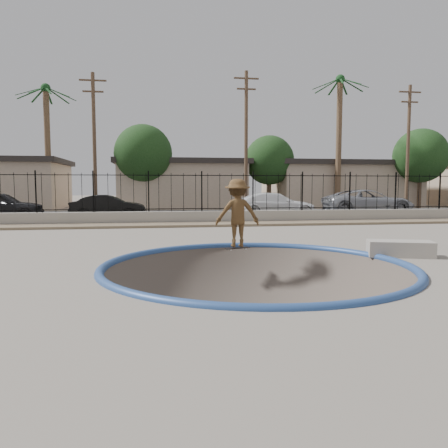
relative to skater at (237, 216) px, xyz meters
The scene contains 24 objects.
ground 10.60m from the skater, 90.30° to the left, with size 120.00×120.00×2.20m, color gray.
bowl_pit 2.77m from the skater, 91.21° to the right, with size 6.84×6.84×1.80m, color #4D443B, non-canonical shape.
coping_ring 2.77m from the skater, 91.21° to the right, with size 7.04×7.04×0.20m, color #294986.
rock_strip 7.65m from the skater, 90.42° to the left, with size 42.00×1.60×0.11m, color #8D7C5C.
retaining_wall 8.72m from the skater, 90.36° to the left, with size 42.00×0.45×0.60m, color #A19B8E.
fence 8.72m from the skater, 90.36° to the left, with size 40.00×0.04×1.80m.
street 15.43m from the skater, 90.20° to the left, with size 90.00×8.00×0.04m, color black.
house_center 24.92m from the skater, 90.13° to the left, with size 10.60×8.60×3.90m.
house_east 28.56m from the skater, 60.75° to the left, with size 12.60×8.60×3.90m.
palm_mid 25.21m from the skater, 114.17° to the left, with size 2.30×2.30×9.30m.
palm_right 24.48m from the skater, 59.65° to the left, with size 2.30×2.30×10.30m.
utility_pole_left 18.80m from the skater, 109.19° to the left, with size 1.70×0.24×9.00m.
utility_pole_mid 18.28m from the skater, 77.23° to the left, with size 1.70×0.24×9.50m.
utility_pole_right 23.90m from the skater, 47.50° to the left, with size 1.70×0.24×9.00m.
street_tree_left 21.86m from the skater, 98.12° to the left, with size 4.32×4.32×6.36m.
street_tree_mid 23.63m from the skater, 72.77° to the left, with size 3.96×3.96×5.83m.
street_tree_right 28.03m from the skater, 47.12° to the left, with size 4.32×4.32×6.36m.
skater is the anchor object (origin of this frame).
skateboard 0.90m from the skater, behind, with size 0.74×0.39×0.06m.
concrete_ledge 4.38m from the skater, 23.94° to the right, with size 1.60×0.70×0.40m, color #A49C91.
car_a 16.20m from the skater, 129.64° to the left, with size 1.74×4.33×1.47m, color black.
car_b 12.71m from the skater, 111.78° to the left, with size 1.36×3.89×1.28m, color black.
car_c 12.60m from the skater, 69.51° to the left, with size 1.93×4.75×1.38m, color white.
car_d 17.27m from the skater, 50.90° to the left, with size 2.54×5.50×1.53m, color #97999F.
Camera 1 is at (-2.27, -10.45, 1.83)m, focal length 35.00 mm.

